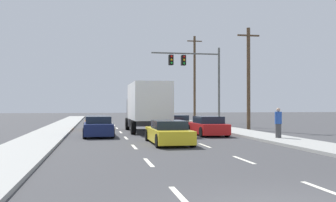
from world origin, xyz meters
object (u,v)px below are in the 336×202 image
Objects in this scene: car_tan at (177,122)px; utility_pole_mid at (248,77)px; box_truck at (147,104)px; traffic_signal_mast at (192,68)px; pedestrian_near_corner at (278,123)px; car_yellow at (168,133)px; utility_pole_far at (195,78)px; car_orange at (96,123)px; car_navy at (98,127)px; car_red at (208,126)px.

utility_pole_mid reaches higher than car_tan.
utility_pole_mid is (8.18, 1.04, 2.16)m from box_truck.
traffic_signal_mast is 0.93× the size of utility_pole_mid.
traffic_signal_mast reaches higher than pedestrian_near_corner.
box_truck reaches higher than car_tan.
utility_pole_far is at bearing 72.73° from car_yellow.
pedestrian_near_corner is at bearing -48.31° from car_orange.
box_truck is at bearing -114.76° from utility_pole_far.
car_tan is 6.91m from utility_pole_mid.
car_orange is 2.77× the size of pedestrian_near_corner.
utility_pole_far is (8.04, 17.44, 3.28)m from box_truck.
traffic_signal_mast is at bearing 112.31° from utility_pole_mid.
car_navy is (0.12, -6.60, 0.06)m from car_orange.
car_red reaches higher than car_tan.
car_red is 0.40× the size of utility_pole_far.
car_orange is 1.03× the size of car_tan.
car_yellow is 27.67m from utility_pole_far.
box_truck reaches higher than pedestrian_near_corner.
utility_pole_mid reaches higher than pedestrian_near_corner.
box_truck is at bearing 41.91° from car_navy.
car_red is at bearing 125.45° from pedestrian_near_corner.
traffic_signal_mast reaches higher than box_truck.
car_red is 0.55× the size of traffic_signal_mast.
pedestrian_near_corner is (3.28, -11.62, 0.44)m from car_tan.
traffic_signal_mast is at bearing 55.75° from box_truck.
car_tan is 0.43× the size of utility_pole_far.
car_orange is 1.12× the size of car_red.
utility_pole_far reaches higher than car_orange.
car_navy reaches higher than car_red.
car_yellow is 1.14× the size of car_red.
utility_pole_mid is at bearing -11.63° from car_orange.
pedestrian_near_corner is (0.97, -15.60, -4.51)m from traffic_signal_mast.
car_red reaches higher than car_orange.
car_navy is 1.03× the size of car_tan.
pedestrian_near_corner is at bearing -101.89° from utility_pole_mid.
pedestrian_near_corner is at bearing -50.57° from box_truck.
utility_pole_mid is at bearing 78.11° from pedestrian_near_corner.
pedestrian_near_corner is (9.96, -11.18, 0.44)m from car_orange.
utility_pole_mid is at bearing 44.85° from car_red.
car_red is at bearing 54.63° from car_yellow.
car_orange is at bearing -176.23° from car_tan.
car_navy is 12.91m from utility_pole_mid.
traffic_signal_mast is at bearing -105.63° from utility_pole_far.
car_tan is at bearing 51.91° from box_truck.
traffic_signal_mast is 0.73× the size of utility_pole_far.
car_navy is at bearing -132.95° from car_tan.
car_red is 7.56m from utility_pole_mid.
car_navy is 10.85m from pedestrian_near_corner.
utility_pole_far is (11.66, 13.97, 4.76)m from car_orange.
car_yellow is 13.18m from utility_pole_mid.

